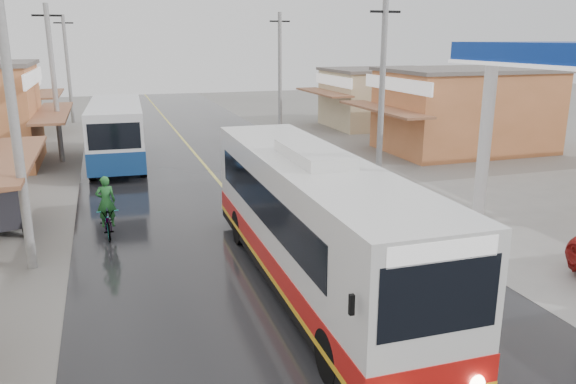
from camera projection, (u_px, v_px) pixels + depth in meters
name	position (u px, v px, depth m)	size (l,w,h in m)	color
road	(228.00, 193.00, 23.61)	(12.00, 90.00, 0.02)	black
centre_line	(228.00, 193.00, 23.61)	(0.15, 90.00, 0.01)	#D8CC4C
shopfronts_right	(567.00, 183.00, 25.39)	(11.00, 44.00, 4.80)	beige
utility_poles_left	(51.00, 202.00, 22.42)	(1.60, 50.00, 8.00)	gray
utility_poles_right	(378.00, 181.00, 25.73)	(1.60, 36.00, 8.00)	gray
coach_bus	(312.00, 222.00, 14.36)	(2.82, 11.90, 3.70)	silver
second_bus	(117.00, 132.00, 28.75)	(2.98, 9.56, 3.14)	silver
cyclist	(107.00, 216.00, 18.38)	(0.77, 1.96, 2.08)	black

